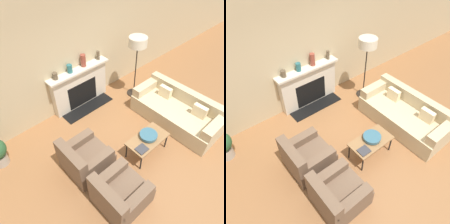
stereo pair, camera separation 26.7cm
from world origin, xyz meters
TOP-DOWN VIEW (x-y plane):
  - ground_plane at (0.00, 0.00)m, footprint 18.00×18.00m
  - wall_back at (0.00, 2.51)m, footprint 18.00×0.06m
  - fireplace at (0.03, 2.36)m, footprint 1.70×0.59m
  - couch at (1.34, 0.24)m, footprint 0.94×2.13m
  - armchair_near at (-1.15, -0.30)m, footprint 0.86×0.81m
  - armchair_far at (-1.15, 0.68)m, footprint 0.86×0.81m
  - coffee_table at (0.06, 0.11)m, footprint 0.90×0.49m
  - bowl at (0.10, 0.13)m, footprint 0.37×0.37m
  - book at (-0.24, 0.01)m, footprint 0.23×0.20m
  - floor_lamp at (1.37, 1.69)m, footprint 0.46×0.46m
  - mantel_vase_left at (-0.59, 2.38)m, footprint 0.12×0.12m
  - mantel_vase_center_left at (-0.19, 2.38)m, footprint 0.12×0.12m
  - mantel_vase_center_right at (0.21, 2.38)m, footprint 0.13×0.13m
  - mantel_vase_right at (0.68, 2.38)m, footprint 0.08×0.08m

SIDE VIEW (x-z plane):
  - ground_plane at x=0.00m, z-range 0.00..0.00m
  - couch at x=1.34m, z-range -0.08..0.67m
  - armchair_near at x=-1.15m, z-range -0.10..0.69m
  - armchair_far at x=-1.15m, z-range -0.10..0.69m
  - coffee_table at x=0.06m, z-range 0.18..0.63m
  - book at x=-0.24m, z-range 0.45..0.47m
  - bowl at x=0.10m, z-range 0.46..0.54m
  - fireplace at x=0.03m, z-range -0.01..1.06m
  - mantel_vase_left at x=-0.59m, z-range 1.08..1.24m
  - mantel_vase_center_left at x=-0.19m, z-range 1.08..1.28m
  - mantel_vase_right at x=0.68m, z-range 1.08..1.31m
  - mantel_vase_center_right at x=0.21m, z-range 1.08..1.39m
  - floor_lamp at x=1.37m, z-range 0.59..2.28m
  - wall_back at x=0.00m, z-range 0.00..2.90m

